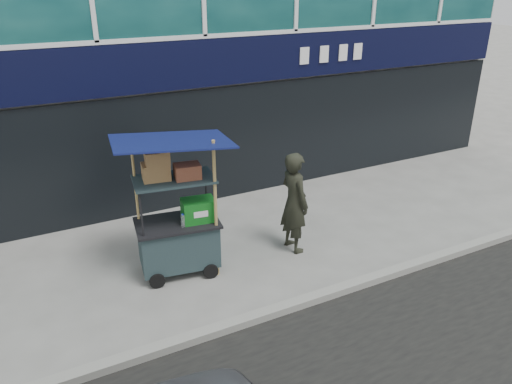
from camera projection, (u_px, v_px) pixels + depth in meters
ground at (310, 294)px, 7.62m from camera, size 80.00×80.00×0.00m
curb at (317, 297)px, 7.44m from camera, size 80.00×0.18×0.12m
vendor_cart at (179, 227)px, 7.88m from camera, size 1.88×1.46×2.33m
vendor_man at (294, 202)px, 8.53m from camera, size 0.47×0.68×1.80m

